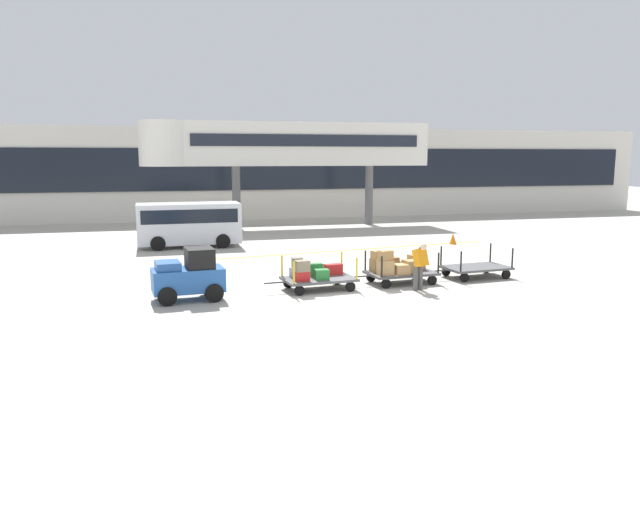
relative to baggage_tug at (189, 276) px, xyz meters
The scene contains 11 objects.
ground_plane 5.02m from the baggage_tug, 17.55° to the right, with size 120.00×120.00×0.00m, color #B2ADA0.
apron_lead_line 11.26m from the baggage_tug, 47.59° to the left, with size 15.05×0.20×0.01m, color yellow.
terminal_building 25.04m from the baggage_tug, 79.05° to the left, with size 62.17×2.51×6.24m.
jet_bridge 19.94m from the baggage_tug, 71.61° to the left, with size 17.42×3.00×6.33m.
baggage_tug is the anchor object (origin of this frame).
baggage_cart_lead 4.05m from the baggage_tug, ahead, with size 3.06×1.62×1.10m.
baggage_cart_middle 7.06m from the baggage_tug, ahead, with size 3.06×1.62×1.22m.
baggage_cart_tail 10.17m from the baggage_tug, ahead, with size 3.06×1.62×1.10m.
baggage_handler 7.29m from the baggage_tug, ahead, with size 0.52×0.53×1.56m.
shuttle_van 11.26m from the baggage_tug, 87.45° to the left, with size 4.84×2.06×2.10m.
safety_cone_near 15.96m from the baggage_tug, 34.19° to the left, with size 0.36×0.36×0.55m, color orange.
Camera 1 is at (-5.42, -16.97, 4.30)m, focal length 34.34 mm.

